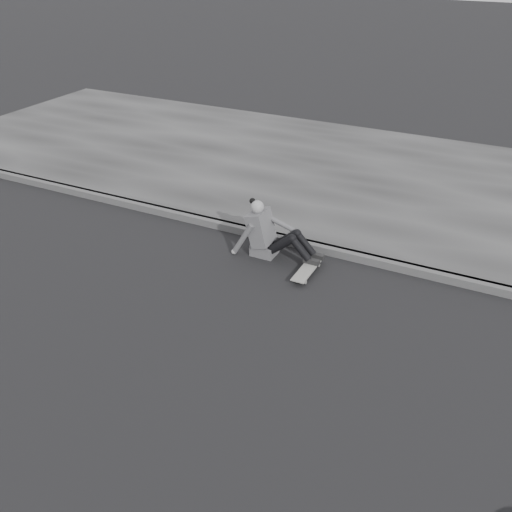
# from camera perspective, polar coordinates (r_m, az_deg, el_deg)

# --- Properties ---
(ground) EXTENTS (80.00, 80.00, 0.00)m
(ground) POSITION_cam_1_polar(r_m,az_deg,el_deg) (6.40, 16.29, -14.10)
(ground) COLOR black
(ground) RESTS_ON ground
(curb) EXTENTS (24.00, 0.16, 0.12)m
(curb) POSITION_cam_1_polar(r_m,az_deg,el_deg) (8.44, 20.08, -2.40)
(curb) COLOR #4C4C4C
(curb) RESTS_ON ground
(sidewalk) EXTENTS (24.00, 6.00, 0.12)m
(sidewalk) POSITION_cam_1_polar(r_m,az_deg,el_deg) (11.15, 22.49, 5.12)
(sidewalk) COLOR #393939
(sidewalk) RESTS_ON ground
(skateboard) EXTENTS (0.20, 0.78, 0.09)m
(skateboard) POSITION_cam_1_polar(r_m,az_deg,el_deg) (8.22, 5.16, -1.35)
(skateboard) COLOR #A2A29C
(skateboard) RESTS_ON ground
(seated_woman) EXTENTS (1.38, 0.46, 0.88)m
(seated_woman) POSITION_cam_1_polar(r_m,az_deg,el_deg) (8.52, 1.29, 2.23)
(seated_woman) COLOR #535356
(seated_woman) RESTS_ON ground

